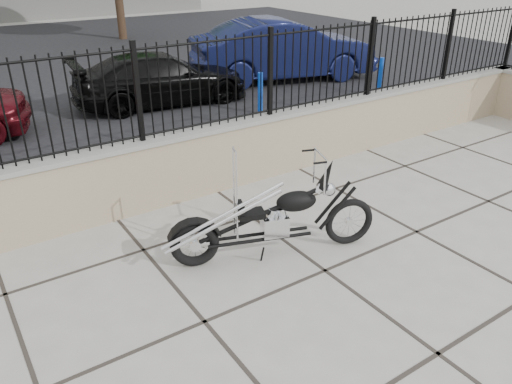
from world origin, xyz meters
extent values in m
plane|color=#99968E|center=(0.00, 0.00, 0.00)|extent=(90.00, 90.00, 0.00)
plane|color=black|center=(0.00, 12.50, 0.00)|extent=(30.00, 30.00, 0.00)
cube|color=gray|center=(0.00, 2.50, 0.48)|extent=(14.00, 0.36, 0.96)
cube|color=black|center=(0.00, 2.50, 1.56)|extent=(14.00, 0.08, 1.20)
imported|color=black|center=(1.24, 7.03, 0.56)|extent=(4.03, 1.98, 1.13)
imported|color=#11163E|center=(4.86, 7.36, 0.78)|extent=(5.03, 2.83, 1.57)
cylinder|color=#0B63B2|center=(2.64, 5.16, 0.44)|extent=(0.12, 0.12, 0.87)
cylinder|color=#0C1EBE|center=(5.86, 4.85, 0.44)|extent=(0.13, 0.13, 0.88)
camera|label=1|loc=(-3.15, -3.35, 3.19)|focal=35.00mm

